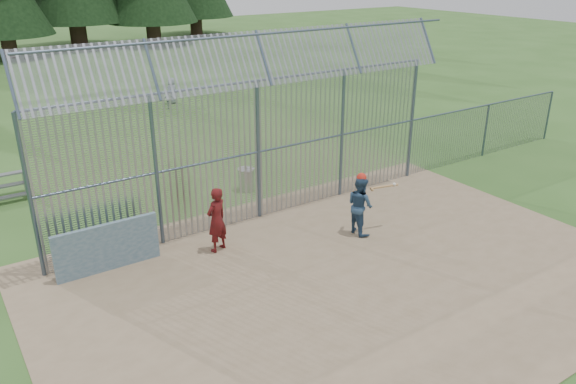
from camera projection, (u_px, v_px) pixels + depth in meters
ground at (333, 267)px, 13.79m from camera, size 120.00×120.00×0.00m
dirt_infield at (346, 275)px, 13.41m from camera, size 14.00×10.00×0.02m
dugout_wall at (108, 247)px, 13.43m from camera, size 2.50×0.12×1.20m
batter at (360, 205)px, 15.18m from camera, size 0.65×0.82×1.64m
onlooker at (217, 220)px, 14.22m from camera, size 0.73×0.60×1.72m
bg_kid_standing at (172, 91)px, 29.17m from camera, size 0.78×0.68×1.35m
bg_kid_seated at (169, 100)px, 28.04m from camera, size 0.61×0.45×0.96m
batting_gear at (367, 180)px, 14.95m from camera, size 1.25×0.41×0.53m
trash_can at (246, 179)px, 18.23m from camera, size 0.56×0.56×0.82m
backstop_fence at (312, 130)px, 16.45m from camera, size 20.09×0.81×5.30m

